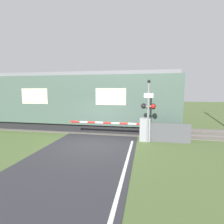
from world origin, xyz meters
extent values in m
plane|color=#4C6033|center=(0.00, 0.00, 0.00)|extent=(80.00, 80.00, 0.00)
cube|color=#666056|center=(0.00, 3.60, 0.01)|extent=(36.00, 3.20, 0.03)
cube|color=#595451|center=(0.00, 2.88, 0.08)|extent=(36.00, 0.08, 0.10)
cube|color=#595451|center=(0.00, 4.32, 0.08)|extent=(36.00, 0.08, 0.10)
cube|color=black|center=(-4.96, 3.60, 0.30)|extent=(18.40, 2.35, 0.60)
cube|color=#42564C|center=(-4.96, 3.60, 2.28)|extent=(20.00, 2.76, 3.37)
cube|color=slate|center=(-4.96, 3.60, 4.09)|extent=(19.60, 2.54, 0.24)
cube|color=beige|center=(0.54, 2.20, 2.54)|extent=(2.00, 0.02, 1.08)
cube|color=beige|center=(-4.96, 2.20, 2.54)|extent=(2.00, 0.02, 1.08)
cube|color=gray|center=(2.77, 1.25, 0.68)|extent=(0.60, 0.44, 1.36)
cylinder|color=gray|center=(2.77, 1.25, 0.98)|extent=(0.16, 0.16, 0.18)
cylinder|color=red|center=(2.52, 1.25, 0.98)|extent=(0.50, 0.11, 0.11)
cylinder|color=white|center=(2.02, 1.25, 0.98)|extent=(0.50, 0.11, 0.11)
cylinder|color=red|center=(1.52, 1.25, 0.98)|extent=(0.50, 0.11, 0.11)
cylinder|color=white|center=(1.02, 1.25, 0.98)|extent=(0.50, 0.11, 0.11)
cylinder|color=red|center=(0.52, 1.25, 0.98)|extent=(0.50, 0.11, 0.11)
cylinder|color=white|center=(0.02, 1.25, 0.98)|extent=(0.50, 0.11, 0.11)
cylinder|color=red|center=(-0.48, 1.25, 0.98)|extent=(0.50, 0.11, 0.11)
cylinder|color=white|center=(-0.98, 1.25, 0.98)|extent=(0.50, 0.11, 0.11)
cylinder|color=red|center=(-1.48, 1.25, 0.98)|extent=(0.50, 0.11, 0.11)
cylinder|color=red|center=(-1.73, 1.25, 0.98)|extent=(0.20, 0.02, 0.20)
cylinder|color=gray|center=(2.93, 1.00, 1.67)|extent=(0.11, 0.11, 3.33)
cube|color=gray|center=(2.93, 1.00, 2.07)|extent=(0.64, 0.07, 0.07)
sphere|color=black|center=(2.67, 0.95, 2.07)|extent=(0.24, 0.24, 0.24)
sphere|color=red|center=(3.19, 0.95, 2.07)|extent=(0.24, 0.24, 0.24)
cylinder|color=black|center=(2.67, 1.06, 2.07)|extent=(0.30, 0.06, 0.30)
cylinder|color=black|center=(3.19, 1.06, 2.07)|extent=(0.30, 0.06, 0.30)
cube|color=white|center=(2.93, 0.96, 2.67)|extent=(0.51, 0.02, 0.25)
sphere|color=black|center=(2.93, 1.00, 3.43)|extent=(0.18, 0.18, 0.18)
cube|color=#4C4C51|center=(4.01, 1.18, 0.55)|extent=(2.54, 0.06, 1.10)
camera|label=1|loc=(2.79, -8.91, 2.94)|focal=28.00mm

